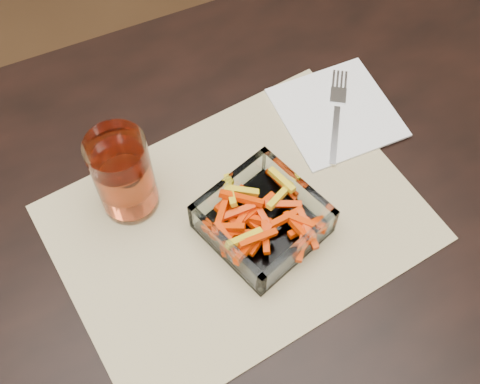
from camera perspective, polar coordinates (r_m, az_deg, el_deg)
name	(u,v)px	position (r m, az deg, el deg)	size (l,w,h in m)	color
dining_table	(243,295)	(0.83, 0.33, -9.74)	(1.60, 0.90, 0.75)	black
placemat	(239,223)	(0.77, -0.14, -2.92)	(0.45, 0.33, 0.00)	tan
glass_bowl	(263,221)	(0.75, 2.15, -2.75)	(0.17, 0.17, 0.05)	white
tumbler	(124,177)	(0.75, -10.94, 1.41)	(0.07, 0.07, 0.13)	white
napkin	(337,112)	(0.88, 9.14, 7.47)	(0.16, 0.16, 0.00)	white
fork	(337,112)	(0.87, 9.16, 7.49)	(0.10, 0.15, 0.00)	silver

